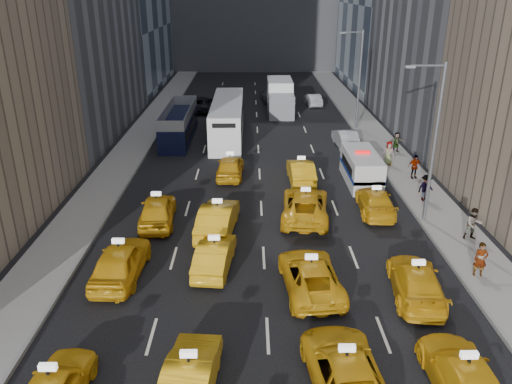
# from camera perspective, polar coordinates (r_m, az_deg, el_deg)

# --- Properties ---
(ground) EXTENTS (160.00, 160.00, 0.00)m
(ground) POSITION_cam_1_polar(r_m,az_deg,el_deg) (18.61, 1.55, -19.87)
(ground) COLOR black
(ground) RESTS_ON ground
(sidewalk_west) EXTENTS (3.00, 90.00, 0.15)m
(sidewalk_west) POSITION_cam_1_polar(r_m,az_deg,el_deg) (41.88, -14.28, 4.44)
(sidewalk_west) COLOR gray
(sidewalk_west) RESTS_ON ground
(sidewalk_east) EXTENTS (3.00, 90.00, 0.15)m
(sidewalk_east) POSITION_cam_1_polar(r_m,az_deg,el_deg) (42.19, 14.74, 4.53)
(sidewalk_east) COLOR gray
(sidewalk_east) RESTS_ON ground
(curb_west) EXTENTS (0.15, 90.00, 0.18)m
(curb_west) POSITION_cam_1_polar(r_m,az_deg,el_deg) (41.56, -12.33, 4.50)
(curb_west) COLOR slate
(curb_west) RESTS_ON ground
(curb_east) EXTENTS (0.15, 90.00, 0.18)m
(curb_east) POSITION_cam_1_polar(r_m,az_deg,el_deg) (41.83, 12.82, 4.58)
(curb_east) COLOR slate
(curb_east) RESTS_ON ground
(streetlight_near) EXTENTS (2.15, 0.22, 9.00)m
(streetlight_near) POSITION_cam_1_polar(r_m,az_deg,el_deg) (28.58, 19.56, 5.70)
(streetlight_near) COLOR #595B60
(streetlight_near) RESTS_ON ground
(streetlight_far) EXTENTS (2.15, 0.22, 9.00)m
(streetlight_far) POSITION_cam_1_polar(r_m,az_deg,el_deg) (47.40, 11.61, 12.77)
(streetlight_far) COLOR #595B60
(streetlight_far) RESTS_ON ground
(taxi_5) EXTENTS (1.91, 4.59, 1.48)m
(taxi_5) POSITION_cam_1_polar(r_m,az_deg,el_deg) (17.47, -7.54, -20.25)
(taxi_5) COLOR gold
(taxi_5) RESTS_ON ground
(taxi_6) EXTENTS (2.83, 5.30, 1.42)m
(taxi_6) POSITION_cam_1_polar(r_m,az_deg,el_deg) (17.85, 10.14, -19.44)
(taxi_6) COLOR gold
(taxi_6) RESTS_ON ground
(taxi_7) EXTENTS (2.05, 4.93, 1.43)m
(taxi_7) POSITION_cam_1_polar(r_m,az_deg,el_deg) (18.65, 22.73, -18.98)
(taxi_7) COLOR gold
(taxi_7) RESTS_ON ground
(taxi_8) EXTENTS (2.17, 4.96, 1.67)m
(taxi_8) POSITION_cam_1_polar(r_m,az_deg,el_deg) (23.97, -15.23, -7.64)
(taxi_8) COLOR gold
(taxi_8) RESTS_ON ground
(taxi_9) EXTENTS (1.97, 4.45, 1.42)m
(taxi_9) POSITION_cam_1_polar(r_m,az_deg,el_deg) (23.96, -4.75, -7.19)
(taxi_9) COLOR gold
(taxi_9) RESTS_ON ground
(taxi_10) EXTENTS (2.81, 5.30, 1.42)m
(taxi_10) POSITION_cam_1_polar(r_m,az_deg,el_deg) (22.48, 6.25, -9.43)
(taxi_10) COLOR gold
(taxi_10) RESTS_ON ground
(taxi_11) EXTENTS (2.60, 5.16, 1.44)m
(taxi_11) POSITION_cam_1_polar(r_m,az_deg,el_deg) (22.99, 17.82, -9.68)
(taxi_11) COLOR gold
(taxi_11) RESTS_ON ground
(taxi_12) EXTENTS (2.21, 4.81, 1.60)m
(taxi_12) POSITION_cam_1_polar(r_m,az_deg,el_deg) (28.78, -11.20, -2.06)
(taxi_12) COLOR gold
(taxi_12) RESTS_ON ground
(taxi_13) EXTENTS (2.30, 5.16, 1.65)m
(taxi_13) POSITION_cam_1_polar(r_m,az_deg,el_deg) (27.29, -4.39, -3.03)
(taxi_13) COLOR gold
(taxi_13) RESTS_ON ground
(taxi_14) EXTENTS (3.22, 5.88, 1.56)m
(taxi_14) POSITION_cam_1_polar(r_m,az_deg,el_deg) (29.06, 5.64, -1.51)
(taxi_14) COLOR gold
(taxi_14) RESTS_ON ground
(taxi_15) EXTENTS (2.24, 4.85, 1.37)m
(taxi_15) POSITION_cam_1_polar(r_m,az_deg,el_deg) (30.46, 13.49, -1.09)
(taxi_15) COLOR gold
(taxi_15) RESTS_ON ground
(taxi_16) EXTENTS (1.96, 4.55, 1.53)m
(taxi_16) POSITION_cam_1_polar(r_m,az_deg,el_deg) (35.25, -2.96, 2.92)
(taxi_16) COLOR gold
(taxi_16) RESTS_ON ground
(taxi_17) EXTENTS (1.73, 4.65, 1.52)m
(taxi_17) POSITION_cam_1_polar(r_m,az_deg,el_deg) (34.44, 5.15, 2.37)
(taxi_17) COLOR gold
(taxi_17) RESTS_ON ground
(nypd_van) EXTENTS (2.65, 5.49, 2.27)m
(nypd_van) POSITION_cam_1_polar(r_m,az_deg,el_deg) (34.83, 11.94, 2.66)
(nypd_van) COLOR silver
(nypd_van) RESTS_ON ground
(double_decker) EXTENTS (2.87, 9.88, 2.84)m
(double_decker) POSITION_cam_1_polar(r_m,az_deg,el_deg) (44.63, -8.80, 7.74)
(double_decker) COLOR black
(double_decker) RESTS_ON ground
(city_bus) EXTENTS (3.03, 12.56, 3.22)m
(city_bus) POSITION_cam_1_polar(r_m,az_deg,el_deg) (44.88, -3.27, 8.31)
(city_bus) COLOR white
(city_bus) RESTS_ON ground
(box_truck) EXTENTS (3.08, 7.59, 3.39)m
(box_truck) POSITION_cam_1_polar(r_m,az_deg,el_deg) (53.81, 2.77, 10.78)
(box_truck) COLOR white
(box_truck) RESTS_ON ground
(misc_car_0) EXTENTS (1.77, 4.48, 1.45)m
(misc_car_0) POSITION_cam_1_polar(r_m,az_deg,el_deg) (42.85, 10.18, 6.10)
(misc_car_0) COLOR #A6A9AD
(misc_car_0) RESTS_ON ground
(misc_car_1) EXTENTS (3.17, 5.76, 1.53)m
(misc_car_1) POSITION_cam_1_polar(r_m,az_deg,el_deg) (55.15, -6.26, 10.00)
(misc_car_1) COLOR black
(misc_car_1) RESTS_ON ground
(misc_car_2) EXTENTS (2.40, 4.85, 1.36)m
(misc_car_2) POSITION_cam_1_polar(r_m,az_deg,el_deg) (59.71, 1.60, 10.99)
(misc_car_2) COLOR slate
(misc_car_2) RESTS_ON ground
(misc_car_3) EXTENTS (2.12, 4.55, 1.51)m
(misc_car_3) POSITION_cam_1_polar(r_m,az_deg,el_deg) (57.10, -2.50, 10.53)
(misc_car_3) COLOR black
(misc_car_3) RESTS_ON ground
(misc_car_4) EXTENTS (1.84, 4.14, 1.32)m
(misc_car_4) POSITION_cam_1_polar(r_m,az_deg,el_deg) (57.81, 6.52, 10.46)
(misc_car_4) COLOR #A6A7AD
(misc_car_4) RESTS_ON ground
(pedestrian_0) EXTENTS (0.67, 0.50, 1.67)m
(pedestrian_0) POSITION_cam_1_polar(r_m,az_deg,el_deg) (25.17, 24.28, -7.04)
(pedestrian_0) COLOR gray
(pedestrian_0) RESTS_ON sidewalk_east
(pedestrian_1) EXTENTS (0.86, 0.48, 1.76)m
(pedestrian_1) POSITION_cam_1_polar(r_m,az_deg,el_deg) (28.49, 23.60, -3.37)
(pedestrian_1) COLOR gray
(pedestrian_1) RESTS_ON sidewalk_east
(pedestrian_2) EXTENTS (1.19, 0.80, 1.71)m
(pedestrian_2) POSITION_cam_1_polar(r_m,az_deg,el_deg) (32.57, 18.83, 0.47)
(pedestrian_2) COLOR gray
(pedestrian_2) RESTS_ON sidewalk_east
(pedestrian_3) EXTENTS (1.05, 0.59, 1.69)m
(pedestrian_3) POSITION_cam_1_polar(r_m,az_deg,el_deg) (36.23, 17.66, 2.79)
(pedestrian_3) COLOR gray
(pedestrian_3) RESTS_ON sidewalk_east
(pedestrian_4) EXTENTS (0.87, 0.48, 1.78)m
(pedestrian_4) POSITION_cam_1_polar(r_m,az_deg,el_deg) (38.52, 14.90, 4.32)
(pedestrian_4) COLOR gray
(pedestrian_4) RESTS_ON sidewalk_east
(pedestrian_5) EXTENTS (1.57, 0.74, 1.63)m
(pedestrian_5) POSITION_cam_1_polar(r_m,az_deg,el_deg) (41.73, 15.74, 5.51)
(pedestrian_5) COLOR gray
(pedestrian_5) RESTS_ON sidewalk_east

